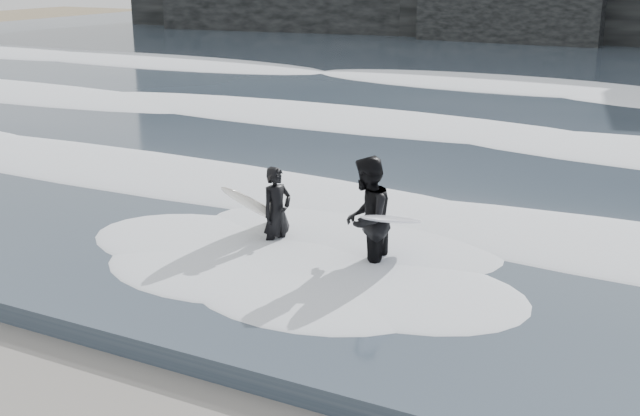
% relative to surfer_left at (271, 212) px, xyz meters
% --- Properties ---
extents(sea, '(90.00, 52.00, 0.30)m').
position_rel_surfer_left_xyz_m(sea, '(2.60, 22.15, -0.62)').
color(sea, '#35424F').
rests_on(sea, ground).
extents(foam_near, '(60.00, 3.20, 0.20)m').
position_rel_surfer_left_xyz_m(foam_near, '(2.60, 2.15, -0.37)').
color(foam_near, white).
rests_on(foam_near, sea).
extents(foam_mid, '(60.00, 4.00, 0.24)m').
position_rel_surfer_left_xyz_m(foam_mid, '(2.60, 9.15, -0.35)').
color(foam_mid, white).
rests_on(foam_mid, sea).
extents(foam_far, '(60.00, 4.80, 0.30)m').
position_rel_surfer_left_xyz_m(foam_far, '(2.60, 18.15, -0.32)').
color(foam_far, white).
rests_on(foam_far, sea).
extents(surfer_left, '(0.98, 1.82, 1.53)m').
position_rel_surfer_left_xyz_m(surfer_left, '(0.00, 0.00, 0.00)').
color(surfer_left, black).
rests_on(surfer_left, ground).
extents(surfer_right, '(1.13, 1.91, 1.92)m').
position_rel_surfer_left_xyz_m(surfer_right, '(1.80, -0.20, 0.19)').
color(surfer_right, black).
rests_on(surfer_right, ground).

